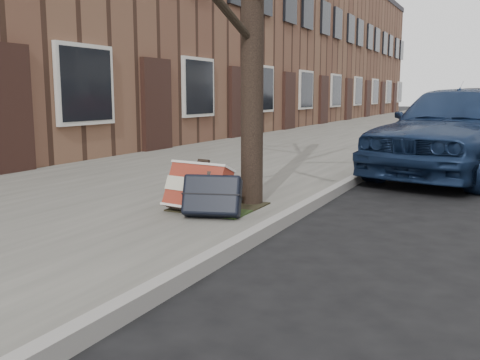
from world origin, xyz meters
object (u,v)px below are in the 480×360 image
at_px(suitcase_navy, 212,195).
at_px(car_near_mid, 469,116).
at_px(suitcase_red, 198,188).
at_px(car_near_front, 462,129).

relative_size(suitcase_navy, car_near_mid, 0.15).
relative_size(suitcase_red, suitcase_navy, 1.18).
xyz_separation_m(suitcase_red, suitcase_navy, (0.23, -0.11, -0.04)).
relative_size(car_near_front, car_near_mid, 1.17).
xyz_separation_m(suitcase_navy, car_near_mid, (1.47, 14.80, 0.29)).
bearing_deg(suitcase_red, car_near_front, 73.38).
height_order(suitcase_red, suitcase_navy, suitcase_red).
bearing_deg(suitcase_navy, car_near_mid, 67.24).
relative_size(suitcase_red, car_near_front, 0.15).
height_order(suitcase_navy, car_near_mid, car_near_mid).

